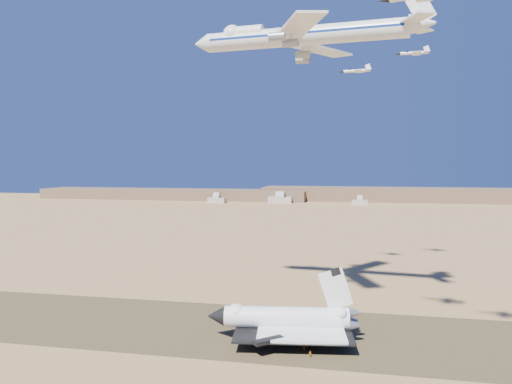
% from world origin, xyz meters
% --- Properties ---
extents(ground, '(1200.00, 1200.00, 0.00)m').
position_xyz_m(ground, '(0.00, 0.00, 0.00)').
color(ground, '#A27D48').
rests_on(ground, ground).
extents(runway, '(600.00, 50.00, 0.06)m').
position_xyz_m(runway, '(0.00, 0.00, 0.03)').
color(runway, brown).
rests_on(runway, ground).
extents(ridgeline, '(960.00, 90.00, 18.00)m').
position_xyz_m(ridgeline, '(65.32, 527.31, 7.63)').
color(ridgeline, brown).
rests_on(ridgeline, ground).
extents(hangars, '(200.50, 29.50, 30.00)m').
position_xyz_m(hangars, '(-64.00, 478.43, 4.83)').
color(hangars, '#A59F92').
rests_on(hangars, ground).
extents(shuttle, '(43.70, 30.69, 21.47)m').
position_xyz_m(shuttle, '(17.64, -6.31, 5.77)').
color(shuttle, white).
rests_on(shuttle, runway).
extents(carrier_747, '(79.53, 61.15, 19.76)m').
position_xyz_m(carrier_747, '(17.42, 18.19, 92.46)').
color(carrier_747, white).
extents(crew_a, '(0.70, 0.82, 1.89)m').
position_xyz_m(crew_a, '(23.93, -13.58, 1.01)').
color(crew_a, '#C66B0B').
rests_on(crew_a, runway).
extents(crew_b, '(0.93, 0.98, 1.78)m').
position_xyz_m(crew_b, '(24.65, -11.48, 0.95)').
color(crew_b, '#C66B0B').
rests_on(crew_b, runway).
extents(crew_c, '(1.09, 0.76, 1.69)m').
position_xyz_m(crew_c, '(26.04, -17.91, 0.90)').
color(crew_c, '#C66B0B').
rests_on(crew_c, runway).
extents(chase_jet_c, '(13.72, 7.53, 3.42)m').
position_xyz_m(chase_jet_c, '(36.42, 70.25, 89.93)').
color(chase_jet_c, white).
extents(chase_jet_d, '(14.94, 8.00, 3.72)m').
position_xyz_m(chase_jet_d, '(60.74, 81.96, 98.79)').
color(chase_jet_d, white).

